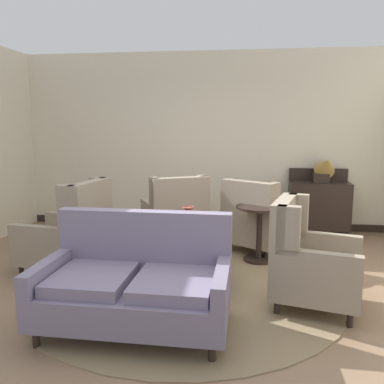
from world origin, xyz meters
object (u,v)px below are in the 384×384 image
at_px(porcelain_vase, 188,223).
at_px(side_table, 259,228).
at_px(gramophone, 325,168).
at_px(settee, 136,284).
at_px(armchair_beside_settee, 309,262).
at_px(coffee_table, 185,245).
at_px(armchair_back_corner, 71,235).
at_px(armchair_far_left, 176,219).
at_px(sideboard, 319,205).
at_px(armchair_near_sideboard, 258,221).

xyz_separation_m(porcelain_vase, side_table, (0.80, 0.84, -0.24)).
xyz_separation_m(side_table, gramophone, (1.03, 1.36, 0.64)).
height_order(settee, armchair_beside_settee, armchair_beside_settee).
bearing_deg(coffee_table, armchair_back_corner, 171.15).
relative_size(armchair_far_left, armchair_beside_settee, 1.03).
distance_m(coffee_table, sideboard, 2.95).
bearing_deg(porcelain_vase, side_table, 46.60).
height_order(armchair_beside_settee, gramophone, gramophone).
xyz_separation_m(porcelain_vase, armchair_back_corner, (-1.43, 0.19, -0.23)).
relative_size(armchair_far_left, sideboard, 1.02).
bearing_deg(sideboard, coffee_table, -127.90).
bearing_deg(armchair_far_left, sideboard, -178.15).
xyz_separation_m(settee, armchair_back_corner, (-1.12, 1.21, 0.05)).
xyz_separation_m(armchair_back_corner, sideboard, (3.21, 2.11, 0.03)).
height_order(coffee_table, settee, settee).
distance_m(armchair_near_sideboard, armchair_beside_settee, 1.74).
bearing_deg(armchair_back_corner, settee, 51.42).
distance_m(armchair_back_corner, armchair_near_sideboard, 2.48).
distance_m(porcelain_vase, armchair_beside_settee, 1.31).
distance_m(armchair_near_sideboard, armchair_far_left, 1.14).
relative_size(coffee_table, sideboard, 0.91).
bearing_deg(armchair_far_left, settee, 63.55).
relative_size(porcelain_vase, armchair_beside_settee, 0.32).
bearing_deg(armchair_far_left, gramophone, 179.49).
bearing_deg(gramophone, sideboard, 118.33).
bearing_deg(armchair_near_sideboard, coffee_table, 91.74).
height_order(coffee_table, armchair_far_left, armchair_far_left).
relative_size(armchair_back_corner, armchair_far_left, 1.03).
bearing_deg(porcelain_vase, armchair_far_left, 106.56).
bearing_deg(porcelain_vase, settee, -106.81).
height_order(armchair_back_corner, armchair_beside_settee, armchair_back_corner).
bearing_deg(coffee_table, settee, -105.90).
xyz_separation_m(armchair_back_corner, side_table, (2.23, 0.66, -0.01)).
bearing_deg(gramophone, settee, -123.52).
bearing_deg(armchair_beside_settee, settee, 126.50).
bearing_deg(gramophone, armchair_back_corner, -148.22).
relative_size(porcelain_vase, gramophone, 0.67).
bearing_deg(armchair_far_left, armchair_back_corner, 13.46).
bearing_deg(sideboard, armchair_back_corner, -146.73).
height_order(settee, armchair_far_left, armchair_far_left).
bearing_deg(side_table, sideboard, 55.78).
bearing_deg(porcelain_vase, gramophone, 50.30).
distance_m(coffee_table, armchair_beside_settee, 1.30).
xyz_separation_m(side_table, sideboard, (0.99, 1.45, 0.04)).
xyz_separation_m(porcelain_vase, gramophone, (1.83, 2.20, 0.40)).
height_order(coffee_table, armchair_near_sideboard, armchair_near_sideboard).
bearing_deg(coffee_table, armchair_near_sideboard, 57.99).
relative_size(settee, side_table, 2.21).
distance_m(armchair_back_corner, armchair_beside_settee, 2.71).
xyz_separation_m(settee, sideboard, (2.09, 3.32, 0.09)).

